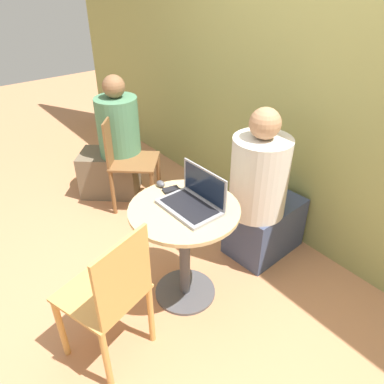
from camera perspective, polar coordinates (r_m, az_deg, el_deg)
ground_plane at (r=2.71m, az=-1.03°, el=-15.01°), size 12.00×12.00×0.00m
back_wall at (r=2.75m, az=18.39°, el=16.17°), size 7.00×0.05×2.60m
round_table at (r=2.36m, az=-1.15°, el=-6.59°), size 0.68×0.68×0.72m
laptop at (r=2.22m, az=0.28°, el=-1.24°), size 0.38×0.25×0.23m
cell_phone at (r=2.40m, az=-3.20°, el=0.36°), size 0.08×0.11×0.02m
computer_mouse at (r=2.44m, az=-4.81°, el=1.25°), size 0.07×0.05×0.04m
chair_empty at (r=2.10m, az=-12.35°, el=-15.31°), size 0.50×0.50×0.89m
person_seated at (r=2.76m, az=10.66°, el=-1.21°), size 0.42×0.63×1.20m
chair_background at (r=3.39m, az=-9.83°, el=4.77°), size 0.56×0.56×0.86m
person_background at (r=3.58m, az=-11.83°, el=6.49°), size 0.62×0.63×1.16m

